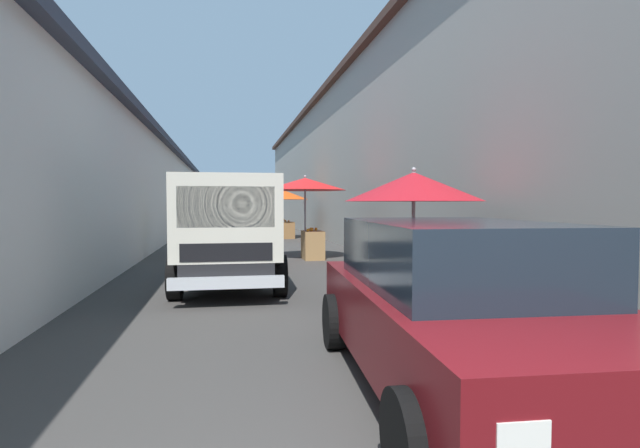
# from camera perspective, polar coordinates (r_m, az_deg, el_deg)

# --- Properties ---
(ground) EXTENTS (90.00, 90.00, 0.00)m
(ground) POSITION_cam_1_polar(r_m,az_deg,el_deg) (15.30, -7.65, -3.54)
(ground) COLOR #3D3A38
(building_left_whitewash) EXTENTS (49.80, 7.50, 4.18)m
(building_left_whitewash) POSITION_cam_1_polar(r_m,az_deg,el_deg) (18.41, -30.01, 3.71)
(building_left_whitewash) COLOR silver
(building_left_whitewash) RESTS_ON ground
(building_right_concrete) EXTENTS (49.80, 7.50, 6.72)m
(building_right_concrete) POSITION_cam_1_polar(r_m,az_deg,el_deg) (19.19, 12.87, 7.71)
(building_right_concrete) COLOR #A39E93
(building_right_concrete) RESTS_ON ground
(fruit_stall_far_right) EXTENTS (2.45, 2.45, 2.33)m
(fruit_stall_far_right) POSITION_cam_1_polar(r_m,az_deg,el_deg) (21.53, -4.61, 3.02)
(fruit_stall_far_right) COLOR #9E9EA3
(fruit_stall_far_right) RESTS_ON ground
(fruit_stall_near_left) EXTENTS (2.35, 2.35, 2.42)m
(fruit_stall_near_left) POSITION_cam_1_polar(r_m,az_deg,el_deg) (13.33, -1.68, 3.68)
(fruit_stall_near_left) COLOR #9E9EA3
(fruit_stall_near_left) RESTS_ON ground
(fruit_stall_mid_lane) EXTENTS (2.12, 2.12, 2.16)m
(fruit_stall_mid_lane) POSITION_cam_1_polar(r_m,az_deg,el_deg) (7.32, 11.14, 2.58)
(fruit_stall_mid_lane) COLOR #9E9EA3
(fruit_stall_mid_lane) RESTS_ON ground
(hatchback_car) EXTENTS (4.02, 2.15, 1.45)m
(hatchback_car) POSITION_cam_1_polar(r_m,az_deg,el_deg) (4.20, 16.50, -9.51)
(hatchback_car) COLOR #600F14
(hatchback_car) RESTS_ON ground
(delivery_truck) EXTENTS (4.97, 2.09, 2.08)m
(delivery_truck) POSITION_cam_1_polar(r_m,az_deg,el_deg) (8.71, -11.05, -1.26)
(delivery_truck) COLOR black
(delivery_truck) RESTS_ON ground
(vendor_by_crates) EXTENTS (0.54, 0.41, 1.56)m
(vendor_by_crates) POSITION_cam_1_polar(r_m,az_deg,el_deg) (14.73, -16.83, -0.37)
(vendor_by_crates) COLOR #232328
(vendor_by_crates) RESTS_ON ground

